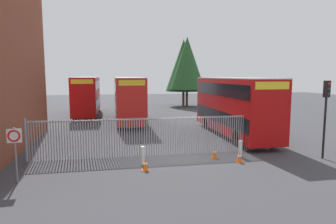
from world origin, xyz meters
name	(u,v)px	position (x,y,z in m)	size (l,w,h in m)	color
ground_plane	(159,130)	(0.00, 8.00, 0.00)	(100.00, 100.00, 0.00)	#3D3D42
palisade_fence	(156,135)	(-1.44, 0.00, 1.18)	(14.12, 0.14, 2.35)	gray
double_decker_bus_near_gate	(234,104)	(5.15, 4.47, 2.42)	(2.54, 10.81, 4.42)	#B70C0C
double_decker_bus_behind_fence_left	(128,98)	(-2.29, 12.84, 2.42)	(2.54, 10.81, 4.42)	red
double_decker_bus_behind_fence_right	(87,94)	(-6.72, 18.84, 2.42)	(2.54, 10.81, 4.42)	#B70C0C
bollard_near_left	(143,156)	(-2.41, -1.66, 0.47)	(0.20, 0.20, 0.95)	silver
bollard_center_front	(240,149)	(3.14, -1.25, 0.47)	(0.20, 0.20, 0.95)	silver
traffic_cone_by_gate	(239,157)	(2.66, -2.21, 0.29)	(0.34, 0.34, 0.59)	orange
traffic_cone_mid_forecourt	(145,165)	(-2.39, -2.64, 0.29)	(0.34, 0.34, 0.59)	orange
traffic_cone_near_kerb	(215,153)	(1.66, -1.18, 0.29)	(0.34, 0.34, 0.59)	orange
speed_limit_sign_post	(15,142)	(-7.98, -3.27, 1.78)	(0.60, 0.14, 2.40)	slate
traffic_light_kerbside	(326,105)	(7.50, -2.42, 2.99)	(0.28, 0.33, 4.30)	black
tree_tall_back	(184,65)	(6.80, 27.06, 6.12)	(5.40, 5.40, 9.98)	#4C3823
tree_short_side	(187,63)	(7.08, 26.04, 6.40)	(5.32, 5.32, 10.21)	#4C3823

